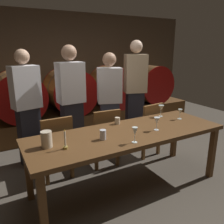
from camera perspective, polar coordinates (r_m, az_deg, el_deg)
ground_plane at (r=3.23m, az=3.97°, el=-16.50°), size 8.43×8.43×0.00m
back_wall at (r=5.30m, az=-12.74°, el=10.10°), size 6.49×0.24×2.45m
barrel_shelf at (r=4.99m, az=-10.18°, el=-2.15°), size 5.84×0.90×0.40m
wine_barrel_left at (r=4.62m, az=-22.38°, el=3.78°), size 0.91×0.91×0.91m
wine_barrel_center at (r=4.83m, az=-10.58°, el=5.21°), size 0.91×0.91×0.91m
wine_barrel_right at (r=5.26m, az=0.34°, el=6.33°), size 0.91×0.91×0.91m
wine_barrel_far_right at (r=5.80m, az=8.88°, el=7.05°), size 0.91×0.91×0.91m
dining_table at (r=2.78m, az=4.04°, el=-6.28°), size 2.41×0.83×0.75m
chair_left at (r=3.14m, az=-13.80°, el=-7.88°), size 0.41×0.41×0.88m
chair_center at (r=3.38m, az=-1.93°, el=-5.66°), size 0.43×0.43×0.88m
chair_right at (r=3.74m, az=8.90°, el=-3.65°), size 0.44×0.44×0.88m
guest_far_left at (r=3.52m, az=-20.39°, el=0.85°), size 0.42×0.32×1.71m
guest_center_left at (r=3.46m, az=-10.07°, el=2.00°), size 0.39×0.26×1.76m
guest_center_right at (r=3.74m, az=-0.64°, el=2.28°), size 0.44×0.36×1.65m
guest_far_right at (r=4.16m, az=5.77°, el=5.15°), size 0.44×0.35×1.85m
candle_center at (r=2.33m, az=-11.60°, el=-7.66°), size 0.05×0.05×0.21m
pitcher at (r=2.40m, az=-16.02°, el=-6.56°), size 0.11×0.11×0.17m
wine_glass_far_left at (r=2.42m, az=5.72°, el=-4.91°), size 0.06×0.06×0.17m
wine_glass_center_left at (r=2.82m, az=11.12°, el=-2.23°), size 0.07×0.07×0.16m
wine_glass_center_right at (r=3.38m, az=12.15°, el=0.96°), size 0.08×0.08×0.17m
wine_glass_far_right at (r=3.33m, az=16.63°, el=-0.00°), size 0.06×0.06×0.14m
cup_left at (r=2.51m, az=-2.28°, el=-5.66°), size 0.07×0.07×0.11m
cup_right at (r=3.01m, az=1.34°, el=-2.17°), size 0.07×0.07×0.09m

